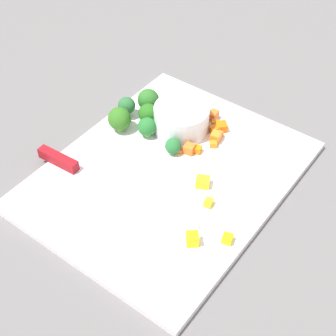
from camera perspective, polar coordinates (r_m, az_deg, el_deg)
ground_plane at (r=0.80m, az=0.00°, el=-1.11°), size 4.00×4.00×0.00m
cutting_board at (r=0.80m, az=0.00°, el=-0.81°), size 0.42×0.33×0.01m
prep_bowl at (r=0.85m, az=1.50°, el=5.50°), size 0.09×0.09×0.05m
chef_knife at (r=0.79m, az=-9.09°, el=-0.70°), size 0.04×0.29×0.02m
carrot_dice_0 at (r=0.89m, az=5.06°, el=5.84°), size 0.02×0.02×0.02m
carrot_dice_1 at (r=0.84m, az=5.35°, el=3.45°), size 0.02×0.02×0.02m
carrot_dice_2 at (r=0.85m, az=5.72°, el=3.75°), size 0.01×0.01×0.01m
carrot_dice_3 at (r=0.83m, az=3.22°, el=2.10°), size 0.02×0.02×0.01m
carrot_dice_4 at (r=0.82m, az=2.43°, el=2.14°), size 0.02×0.02×0.01m
carrot_dice_5 at (r=0.86m, az=5.22°, el=4.25°), size 0.02×0.02×0.01m
carrot_dice_6 at (r=0.87m, az=5.20°, el=4.93°), size 0.01×0.02×0.01m
carrot_dice_7 at (r=0.82m, az=1.27°, el=1.97°), size 0.01×0.01×0.01m
carrot_dice_8 at (r=0.84m, az=5.09°, el=2.67°), size 0.02×0.02×0.01m
carrot_dice_9 at (r=0.87m, az=5.95°, el=4.58°), size 0.03×0.03×0.01m
pepper_dice_0 at (r=0.77m, az=3.89°, el=-1.56°), size 0.03×0.03×0.01m
pepper_dice_1 at (r=0.71m, az=6.65°, el=-7.83°), size 0.02×0.02×0.01m
pepper_dice_2 at (r=0.75m, az=4.55°, el=-3.87°), size 0.02×0.01×0.01m
pepper_dice_3 at (r=0.70m, az=2.74°, el=-7.91°), size 0.02×0.02×0.02m
broccoli_floret_0 at (r=0.86m, az=-5.43°, el=5.46°), size 0.04×0.04×0.04m
broccoli_floret_1 at (r=0.90m, az=-2.21°, el=7.60°), size 0.04×0.04×0.04m
broccoli_floret_2 at (r=0.87m, az=-2.23°, el=6.07°), size 0.03×0.03×0.04m
broccoli_floret_3 at (r=0.89m, az=-4.63°, el=6.90°), size 0.03×0.03×0.04m
broccoli_floret_4 at (r=0.82m, az=0.57°, el=2.46°), size 0.03×0.03×0.03m
broccoli_floret_5 at (r=0.85m, az=-2.34°, el=4.59°), size 0.03×0.03×0.03m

